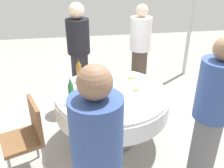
{
  "coord_description": "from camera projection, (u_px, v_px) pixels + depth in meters",
  "views": [
    {
      "loc": [
        0.41,
        2.57,
        2.18
      ],
      "look_at": [
        0.0,
        0.0,
        0.85
      ],
      "focal_mm": 39.61,
      "sensor_mm": 36.0,
      "label": 1
    }
  ],
  "objects": [
    {
      "name": "wine_glass_mid",
      "position": [
        110.0,
        86.0,
        2.89
      ],
      "size": [
        0.06,
        0.06,
        0.13
      ],
      "color": "white",
      "rests_on": "dining_table"
    },
    {
      "name": "bottle_green_front",
      "position": [
        71.0,
        91.0,
        2.68
      ],
      "size": [
        0.07,
        0.07,
        0.32
      ],
      "color": "#2D6B38",
      "rests_on": "dining_table"
    },
    {
      "name": "person_inner",
      "position": [
        140.0,
        51.0,
        4.07
      ],
      "size": [
        0.34,
        0.34,
        1.56
      ],
      "rotation": [
        0.0,
        0.0,
        2.64
      ],
      "color": "#4C3F33",
      "rests_on": "ground_plane"
    },
    {
      "name": "bottle_dark_green_inner",
      "position": [
        95.0,
        101.0,
        2.55
      ],
      "size": [
        0.06,
        0.06,
        0.26
      ],
      "color": "#194728",
      "rests_on": "dining_table"
    },
    {
      "name": "dining_table",
      "position": [
        112.0,
        102.0,
        3.04
      ],
      "size": [
        1.38,
        1.38,
        0.74
      ],
      "color": "white",
      "rests_on": "ground_plane"
    },
    {
      "name": "plate_east",
      "position": [
        89.0,
        96.0,
        2.85
      ],
      "size": [
        0.21,
        0.21,
        0.04
      ],
      "color": "white",
      "rests_on": "dining_table"
    },
    {
      "name": "folded_napkin",
      "position": [
        116.0,
        85.0,
        3.11
      ],
      "size": [
        0.21,
        0.21,
        0.02
      ],
      "primitive_type": "cube",
      "rotation": [
        0.0,
        0.0,
        -0.24
      ],
      "color": "white",
      "rests_on": "dining_table"
    },
    {
      "name": "plate_north",
      "position": [
        107.0,
        77.0,
        3.33
      ],
      "size": [
        0.22,
        0.22,
        0.02
      ],
      "color": "white",
      "rests_on": "dining_table"
    },
    {
      "name": "bottle_amber_west",
      "position": [
        79.0,
        71.0,
        3.17
      ],
      "size": [
        0.07,
        0.07,
        0.3
      ],
      "color": "#8C5619",
      "rests_on": "dining_table"
    },
    {
      "name": "knife_front",
      "position": [
        119.0,
        113.0,
        2.56
      ],
      "size": [
        0.14,
        0.14,
        0.0
      ],
      "primitive_type": "cube",
      "rotation": [
        0.0,
        0.0,
        2.33
      ],
      "color": "silver",
      "rests_on": "dining_table"
    },
    {
      "name": "ground_plane",
      "position": [
        112.0,
        140.0,
        3.31
      ],
      "size": [
        10.0,
        10.0,
        0.0
      ],
      "primitive_type": "plane",
      "color": "gray"
    },
    {
      "name": "wine_glass_rear",
      "position": [
        118.0,
        86.0,
        2.92
      ],
      "size": [
        0.07,
        0.07,
        0.13
      ],
      "color": "white",
      "rests_on": "dining_table"
    },
    {
      "name": "person_front",
      "position": [
        79.0,
        55.0,
        3.75
      ],
      "size": [
        0.34,
        0.34,
        1.64
      ],
      "rotation": [
        0.0,
        0.0,
        3.48
      ],
      "color": "#26262B",
      "rests_on": "ground_plane"
    },
    {
      "name": "plate_outer",
      "position": [
        132.0,
        78.0,
        3.28
      ],
      "size": [
        0.24,
        0.24,
        0.04
      ],
      "color": "white",
      "rests_on": "dining_table"
    },
    {
      "name": "person_south",
      "position": [
        210.0,
        117.0,
        2.31
      ],
      "size": [
        0.34,
        0.34,
        1.62
      ],
      "rotation": [
        0.0,
        0.0,
        0.77
      ],
      "color": "slate",
      "rests_on": "ground_plane"
    },
    {
      "name": "wine_glass_left",
      "position": [
        121.0,
        93.0,
        2.74
      ],
      "size": [
        0.08,
        0.08,
        0.14
      ],
      "color": "white",
      "rests_on": "dining_table"
    },
    {
      "name": "wine_glass_south",
      "position": [
        106.0,
        98.0,
        2.65
      ],
      "size": [
        0.06,
        0.06,
        0.14
      ],
      "color": "white",
      "rests_on": "dining_table"
    },
    {
      "name": "tent_pole_main",
      "position": [
        191.0,
        17.0,
        4.69
      ],
      "size": [
        0.07,
        0.07,
        2.35
      ],
      "primitive_type": "cylinder",
      "color": "#B2B5B7",
      "rests_on": "ground_plane"
    },
    {
      "name": "chair_rear",
      "position": [
        28.0,
        133.0,
        2.62
      ],
      "size": [
        0.52,
        0.52,
        0.87
      ],
      "rotation": [
        0.0,
        0.0,
        -1.21
      ],
      "color": "brown",
      "rests_on": "ground_plane"
    },
    {
      "name": "plate_far",
      "position": [
        136.0,
        90.0,
        2.98
      ],
      "size": [
        0.21,
        0.21,
        0.04
      ],
      "color": "white",
      "rests_on": "dining_table"
    }
  ]
}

